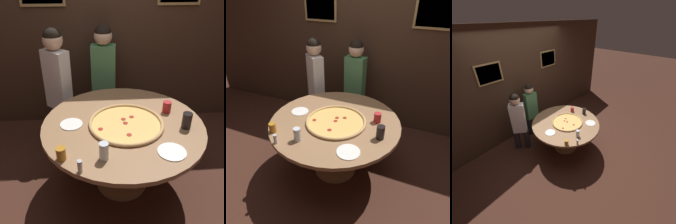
{
  "view_description": "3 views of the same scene",
  "coord_description": "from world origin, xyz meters",
  "views": [
    {
      "loc": [
        -0.24,
        -1.87,
        1.98
      ],
      "look_at": [
        -0.09,
        0.07,
        0.82
      ],
      "focal_mm": 40.0,
      "sensor_mm": 36.0,
      "label": 1
    },
    {
      "loc": [
        0.84,
        -1.86,
        2.1
      ],
      "look_at": [
        0.03,
        0.02,
        0.85
      ],
      "focal_mm": 35.0,
      "sensor_mm": 36.0,
      "label": 2
    },
    {
      "loc": [
        -2.02,
        -1.68,
        2.71
      ],
      "look_at": [
        0.04,
        0.08,
        0.95
      ],
      "focal_mm": 24.0,
      "sensor_mm": 36.0,
      "label": 3
    }
  ],
  "objects": [
    {
      "name": "diner_side_right",
      "position": [
        -0.66,
        0.78,
        0.81
      ],
      "size": [
        0.36,
        0.33,
        1.43
      ],
      "rotation": [
        0.0,
        0.0,
        2.44
      ],
      "color": "#232328",
      "rests_on": "ground_plane"
    },
    {
      "name": "drink_cup_near_right",
      "position": [
        -0.19,
        -0.46,
        0.81
      ],
      "size": [
        0.07,
        0.07,
        0.14
      ],
      "primitive_type": "cylinder",
      "color": "silver",
      "rests_on": "dining_table"
    },
    {
      "name": "drink_cup_far_left",
      "position": [
        0.54,
        -0.11,
        0.81
      ],
      "size": [
        0.08,
        0.08,
        0.14
      ],
      "primitive_type": "cylinder",
      "color": "black",
      "rests_on": "dining_table"
    },
    {
      "name": "drink_cup_far_right",
      "position": [
        0.44,
        0.16,
        0.79
      ],
      "size": [
        0.08,
        0.08,
        0.11
      ],
      "primitive_type": "cylinder",
      "color": "#B22328",
      "rests_on": "dining_table"
    },
    {
      "name": "condiment_shaker",
      "position": [
        -0.37,
        -0.58,
        0.79
      ],
      "size": [
        0.04,
        0.04,
        0.1
      ],
      "color": "silver",
      "rests_on": "dining_table"
    },
    {
      "name": "ground_plane",
      "position": [
        0.0,
        0.0,
        0.0
      ],
      "size": [
        24.0,
        24.0,
        0.0
      ],
      "primitive_type": "plane",
      "color": "#422319"
    },
    {
      "name": "giant_pizza",
      "position": [
        0.02,
        -0.03,
        0.75
      ],
      "size": [
        0.67,
        0.67,
        0.03
      ],
      "color": "#EAB75B",
      "rests_on": "dining_table"
    },
    {
      "name": "dining_table",
      "position": [
        0.0,
        0.0,
        0.59
      ],
      "size": [
        1.46,
        1.46,
        0.74
      ],
      "color": "#936B47",
      "rests_on": "ground_plane"
    },
    {
      "name": "white_plate_left_side",
      "position": [
        -0.46,
        0.01,
        0.74
      ],
      "size": [
        0.2,
        0.2,
        0.01
      ],
      "primitive_type": "cylinder",
      "color": "white",
      "rests_on": "dining_table"
    },
    {
      "name": "diner_far_right",
      "position": [
        -0.13,
        1.02,
        0.79
      ],
      "size": [
        0.36,
        0.21,
        1.4
      ],
      "rotation": [
        0.0,
        0.0,
        3.02
      ],
      "color": "#232328",
      "rests_on": "ground_plane"
    },
    {
      "name": "white_plate_beside_cup",
      "position": [
        0.33,
        -0.43,
        0.74
      ],
      "size": [
        0.22,
        0.22,
        0.01
      ],
      "primitive_type": "cylinder",
      "color": "white",
      "rests_on": "dining_table"
    },
    {
      "name": "drink_cup_beside_pizza",
      "position": [
        -0.51,
        -0.44,
        0.79
      ],
      "size": [
        0.07,
        0.07,
        0.1
      ],
      "primitive_type": "cylinder",
      "color": "#BC7A23",
      "rests_on": "dining_table"
    },
    {
      "name": "back_wall",
      "position": [
        0.0,
        1.33,
        1.3
      ],
      "size": [
        6.4,
        0.08,
        2.6
      ],
      "color": "#3D281C",
      "rests_on": "ground_plane"
    }
  ]
}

